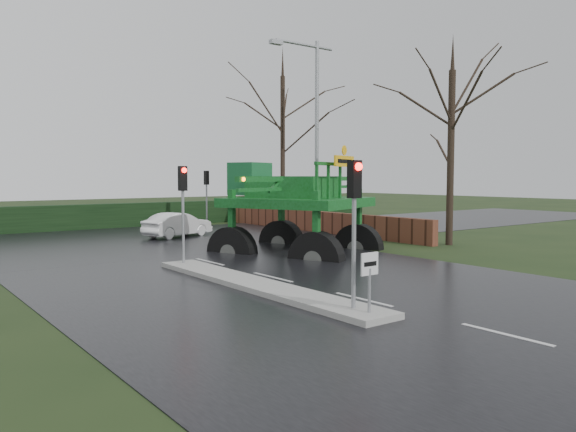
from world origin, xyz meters
TOP-DOWN VIEW (x-y plane):
  - ground at (0.00, 0.00)m, footprint 140.00×140.00m
  - road_main at (0.00, 10.00)m, footprint 14.00×80.00m
  - road_cross at (0.00, 16.00)m, footprint 80.00×12.00m
  - median_island at (-1.30, 3.00)m, footprint 1.20×10.00m
  - hedge_row at (0.00, 24.00)m, footprint 44.00×0.90m
  - brick_wall at (10.50, 16.00)m, footprint 0.40×20.00m
  - keep_left_sign at (-1.30, -1.50)m, footprint 0.50×0.07m
  - traffic_signal_near at (-1.30, -1.01)m, footprint 0.26×0.33m
  - traffic_signal_mid at (-1.30, 7.49)m, footprint 0.26×0.33m
  - traffic_signal_far at (6.50, 20.01)m, footprint 0.26×0.33m
  - street_light_right at (8.19, 12.00)m, footprint 3.85×0.30m
  - tree_right_near at (11.50, 6.00)m, footprint 5.60×5.60m
  - tree_right_far at (13.00, 21.00)m, footprint 7.00×7.00m
  - crop_sprayer at (3.40, 6.28)m, footprint 9.20×7.41m
  - white_sedan at (2.92, 16.63)m, footprint 4.08×2.44m

SIDE VIEW (x-z plane):
  - ground at x=0.00m, z-range 0.00..0.00m
  - white_sedan at x=2.92m, z-range -0.63..0.63m
  - road_main at x=0.00m, z-range -0.01..0.01m
  - road_cross at x=0.00m, z-range 0.00..0.02m
  - median_island at x=-1.30m, z-range 0.01..0.17m
  - brick_wall at x=10.50m, z-range 0.00..1.20m
  - hedge_row at x=0.00m, z-range 0.00..1.50m
  - keep_left_sign at x=-1.30m, z-range 0.38..1.73m
  - traffic_signal_near at x=-1.30m, z-range 0.83..4.35m
  - traffic_signal_mid at x=-1.30m, z-range 0.83..4.35m
  - traffic_signal_far at x=6.50m, z-range 0.83..4.35m
  - crop_sprayer at x=3.40m, z-range -0.15..5.36m
  - tree_right_near at x=11.50m, z-range 0.38..10.02m
  - street_light_right at x=8.19m, z-range 0.99..10.99m
  - tree_right_far at x=13.00m, z-range 0.47..12.52m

